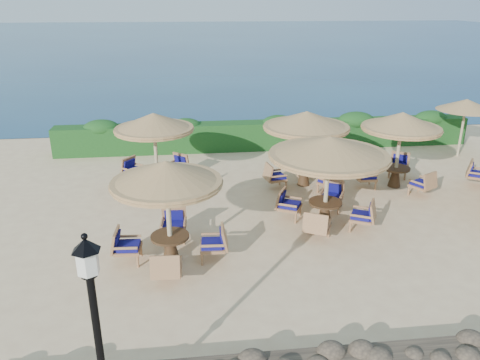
% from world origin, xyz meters
% --- Properties ---
extents(ground, '(120.00, 120.00, 0.00)m').
position_xyz_m(ground, '(0.00, 0.00, 0.00)').
color(ground, beige).
rests_on(ground, ground).
extents(sea, '(160.00, 160.00, 0.00)m').
position_xyz_m(sea, '(0.00, 70.00, 0.00)').
color(sea, '#0C2C50').
rests_on(sea, ground).
extents(hedge, '(18.00, 0.90, 1.20)m').
position_xyz_m(hedge, '(0.00, 7.20, 0.60)').
color(hedge, '#143F16').
rests_on(hedge, ground).
extents(lamp_post, '(0.44, 0.44, 3.31)m').
position_xyz_m(lamp_post, '(-4.80, -6.80, 1.55)').
color(lamp_post, black).
rests_on(lamp_post, ground).
extents(extra_parasol, '(2.30, 2.30, 2.41)m').
position_xyz_m(extra_parasol, '(7.80, 5.20, 2.17)').
color(extra_parasol, tan).
rests_on(extra_parasol, ground).
extents(cafe_set_0, '(2.84, 2.84, 2.65)m').
position_xyz_m(cafe_set_0, '(-3.97, -1.88, 1.79)').
color(cafe_set_0, tan).
rests_on(cafe_set_0, ground).
extents(cafe_set_1, '(3.40, 3.40, 2.65)m').
position_xyz_m(cafe_set_1, '(0.44, -0.32, 1.95)').
color(cafe_set_1, tan).
rests_on(cafe_set_1, ground).
extents(cafe_set_3, '(2.68, 2.68, 2.65)m').
position_xyz_m(cafe_set_3, '(-4.53, 3.10, 1.79)').
color(cafe_set_3, tan).
rests_on(cafe_set_3, ground).
extents(cafe_set_4, '(2.96, 2.96, 2.65)m').
position_xyz_m(cafe_set_4, '(0.58, 2.76, 1.94)').
color(cafe_set_4, tan).
rests_on(cafe_set_4, ground).
extents(cafe_set_5, '(2.74, 2.77, 2.65)m').
position_xyz_m(cafe_set_5, '(3.71, 2.25, 1.88)').
color(cafe_set_5, tan).
rests_on(cafe_set_5, ground).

